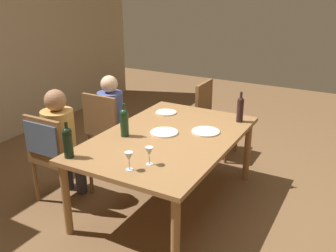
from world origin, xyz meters
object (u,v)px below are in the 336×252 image
at_px(chair_far_left, 51,148).
at_px(dining_table, 168,143).
at_px(dinner_plate_host, 164,132).
at_px(dinner_plate_guest_left, 206,131).
at_px(wine_glass_centre, 149,152).
at_px(dinner_plate_guest_right, 166,112).
at_px(chair_right_end, 212,114).
at_px(wine_bottle_short_olive, 124,122).
at_px(wine_bottle_dark_red, 68,142).
at_px(wine_bottle_tall_green, 240,109).
at_px(chair_far_right, 107,126).
at_px(person_man_bearded, 61,137).
at_px(wine_glass_near_left, 129,157).
at_px(person_woman_host, 112,114).

bearing_deg(chair_far_left, dining_table, 28.75).
bearing_deg(dinner_plate_host, dinner_plate_guest_left, -58.30).
relative_size(wine_glass_centre, dinner_plate_guest_right, 0.65).
relative_size(dining_table, chair_right_end, 1.99).
xyz_separation_m(wine_bottle_short_olive, dinner_plate_host, (0.24, -0.29, -0.14)).
bearing_deg(dinner_plate_guest_left, wine_glass_centre, 171.89).
bearing_deg(dinner_plate_guest_left, chair_far_left, 122.43).
relative_size(chair_right_end, dinner_plate_guest_right, 4.00).
bearing_deg(wine_bottle_dark_red, dining_table, -32.07).
xyz_separation_m(chair_right_end, wine_bottle_dark_red, (-2.08, 0.41, 0.33)).
xyz_separation_m(dinner_plate_host, dinner_plate_guest_right, (0.52, 0.27, 0.00)).
relative_size(dinner_plate_guest_left, dinner_plate_guest_right, 1.17).
relative_size(wine_bottle_tall_green, dinner_plate_host, 1.19).
relative_size(chair_far_right, wine_bottle_dark_red, 2.97).
bearing_deg(dinner_plate_guest_right, chair_far_right, 110.69).
relative_size(dining_table, dinner_plate_guest_left, 6.79).
relative_size(chair_far_right, person_man_bearded, 0.81).
relative_size(chair_right_end, wine_bottle_dark_red, 2.97).
height_order(person_man_bearded, dinner_plate_guest_left, person_man_bearded).
xyz_separation_m(wine_bottle_dark_red, wine_glass_centre, (0.21, -0.65, -0.03)).
distance_m(wine_glass_centre, dinner_plate_guest_right, 1.25).
bearing_deg(wine_bottle_tall_green, chair_right_end, 42.29).
xyz_separation_m(person_man_bearded, wine_bottle_tall_green, (1.08, -1.43, 0.20)).
bearing_deg(chair_far_left, wine_bottle_short_olive, 28.88).
distance_m(dining_table, wine_bottle_dark_red, 0.95).
relative_size(chair_far_right, wine_bottle_short_olive, 2.90).
distance_m(dining_table, chair_far_right, 1.03).
height_order(wine_glass_near_left, dinner_plate_guest_right, wine_glass_near_left).
xyz_separation_m(chair_far_right, chair_right_end, (0.97, -0.89, 0.00)).
height_order(wine_bottle_short_olive, dinner_plate_guest_left, wine_bottle_short_olive).
height_order(chair_far_right, person_man_bearded, person_man_bearded).
bearing_deg(wine_bottle_short_olive, chair_right_end, -10.19).
relative_size(wine_bottle_dark_red, dinner_plate_guest_right, 1.35).
distance_m(chair_far_right, person_woman_host, 0.15).
distance_m(person_woman_host, wine_bottle_dark_red, 1.33).
xyz_separation_m(person_man_bearded, wine_bottle_short_olive, (0.19, -0.62, 0.20)).
xyz_separation_m(person_woman_host, wine_bottle_tall_green, (0.26, -1.43, 0.22)).
bearing_deg(dinner_plate_guest_right, wine_bottle_tall_green, -80.87).
height_order(person_woman_host, person_man_bearded, person_man_bearded).
height_order(chair_far_right, wine_bottle_dark_red, wine_bottle_dark_red).
height_order(person_man_bearded, dinner_plate_host, person_man_bearded).
relative_size(person_man_bearded, dinner_plate_guest_right, 4.96).
distance_m(wine_bottle_dark_red, wine_bottle_short_olive, 0.61).
height_order(chair_far_right, wine_glass_near_left, chair_far_right).
bearing_deg(chair_far_left, wine_glass_near_left, -10.79).
xyz_separation_m(person_man_bearded, wine_glass_near_left, (-0.35, -1.04, 0.17)).
distance_m(person_man_bearded, dinner_plate_guest_left, 1.40).
height_order(chair_far_left, wine_bottle_short_olive, wine_bottle_short_olive).
height_order(chair_right_end, wine_glass_centre, chair_right_end).
height_order(chair_far_left, dinner_plate_guest_left, chair_far_left).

